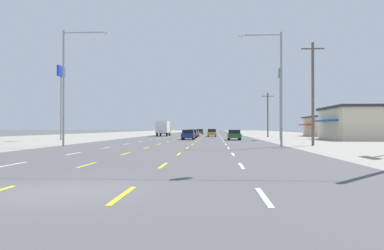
{
  "coord_description": "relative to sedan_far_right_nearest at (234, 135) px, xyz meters",
  "views": [
    {
      "loc": [
        4.04,
        -9.78,
        1.68
      ],
      "look_at": [
        -0.46,
        66.26,
        2.34
      ],
      "focal_mm": 35.12,
      "sensor_mm": 36.0,
      "label": 1
    }
  ],
  "objects": [
    {
      "name": "lot_apron_right",
      "position": [
        17.84,
        21.57,
        -0.75
      ],
      "size": [
        28.0,
        440.0,
        0.01
      ],
      "primitive_type": "cube",
      "color": "gray",
      "rests_on": "ground"
    },
    {
      "name": "sedan_center_turn_farthest",
      "position": [
        -6.77,
        49.0,
        0.0
      ],
      "size": [
        1.8,
        4.5,
        1.46
      ],
      "color": "#235B2D",
      "rests_on": "ground"
    },
    {
      "name": "lane_markings",
      "position": [
        -6.91,
        60.07,
        -0.75
      ],
      "size": [
        10.64,
        227.6,
        0.01
      ],
      "color": "white",
      "rests_on": "ground"
    },
    {
      "name": "signal_span_wire",
      "position": [
        -7.17,
        -37.29,
        4.92
      ],
      "size": [
        24.92,
        0.52,
        9.94
      ],
      "color": "brown",
      "rests_on": "ground"
    },
    {
      "name": "utility_pole_right_row_1",
      "position": [
        7.16,
        16.72,
        3.58
      ],
      "size": [
        2.2,
        0.26,
        8.3
      ],
      "color": "brown",
      "rests_on": "ground"
    },
    {
      "name": "sedan_center_turn_near",
      "position": [
        -6.68,
        0.87,
        0.0
      ],
      "size": [
        1.8,
        4.5,
        1.46
      ],
      "color": "navy",
      "rests_on": "ground"
    },
    {
      "name": "storefront_right_row_2",
      "position": [
        22.97,
        26.58,
        1.37
      ],
      "size": [
        13.13,
        12.51,
        4.23
      ],
      "color": "beige",
      "rests_on": "ground"
    },
    {
      "name": "sedan_center_turn_mid",
      "position": [
        -6.73,
        10.93,
        0.0
      ],
      "size": [
        1.8,
        4.5,
        1.46
      ],
      "color": "red",
      "rests_on": "ground"
    },
    {
      "name": "ground_plane",
      "position": [
        -6.91,
        21.57,
        -0.76
      ],
      "size": [
        572.0,
        572.0,
        0.0
      ],
      "primitive_type": "plane",
      "color": "#4C4C4F"
    },
    {
      "name": "sedan_far_right_nearest",
      "position": [
        0.0,
        0.0,
        0.0
      ],
      "size": [
        1.8,
        4.5,
        1.46
      ],
      "color": "#235B2D",
      "rests_on": "ground"
    },
    {
      "name": "pole_sign_left_row_1",
      "position": [
        -24.45,
        -2.55,
        7.2
      ],
      "size": [
        0.24,
        2.37,
        10.45
      ],
      "color": "gray",
      "rests_on": "ground"
    },
    {
      "name": "lot_apron_left",
      "position": [
        -31.66,
        21.57,
        -0.75
      ],
      "size": [
        28.0,
        440.0,
        0.01
      ],
      "primitive_type": "cube",
      "color": "gray",
      "rests_on": "ground"
    },
    {
      "name": "storefront_right_row_1",
      "position": [
        20.87,
        2.51,
        1.72
      ],
      "size": [
        15.07,
        12.61,
        4.91
      ],
      "color": "beige",
      "rests_on": "ground"
    },
    {
      "name": "sedan_center_turn_far",
      "position": [
        -6.85,
        21.19,
        0.0
      ],
      "size": [
        1.8,
        4.5,
        1.46
      ],
      "color": "#235B2D",
      "rests_on": "ground"
    },
    {
      "name": "hatchback_inner_right_midfar",
      "position": [
        -3.32,
        20.33,
        0.03
      ],
      "size": [
        1.72,
        3.9,
        1.54
      ],
      "color": "#B28C33",
      "rests_on": "ground"
    },
    {
      "name": "utility_pole_right_row_0",
      "position": [
        6.7,
        -17.22,
        4.45
      ],
      "size": [
        2.2,
        0.26,
        10.01
      ],
      "color": "brown",
      "rests_on": "ground"
    },
    {
      "name": "streetlight_left_row_0",
      "position": [
        -16.64,
        -19.67,
        5.55
      ],
      "size": [
        4.44,
        0.26,
        10.95
      ],
      "color": "gray",
      "rests_on": "ground"
    },
    {
      "name": "pole_sign_right_row_1",
      "position": [
        6.95,
        2.15,
        7.12
      ],
      "size": [
        0.24,
        2.11,
        10.66
      ],
      "color": "gray",
      "rests_on": "ground"
    },
    {
      "name": "box_truck_far_left_farther",
      "position": [
        -13.8,
        25.99,
        1.08
      ],
      "size": [
        2.4,
        7.2,
        3.23
      ],
      "color": "#B28C33",
      "rests_on": "ground"
    },
    {
      "name": "streetlight_right_row_0",
      "position": [
        2.87,
        -19.67,
        5.25
      ],
      "size": [
        4.0,
        0.26,
        10.48
      ],
      "color": "gray",
      "rests_on": "ground"
    }
  ]
}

